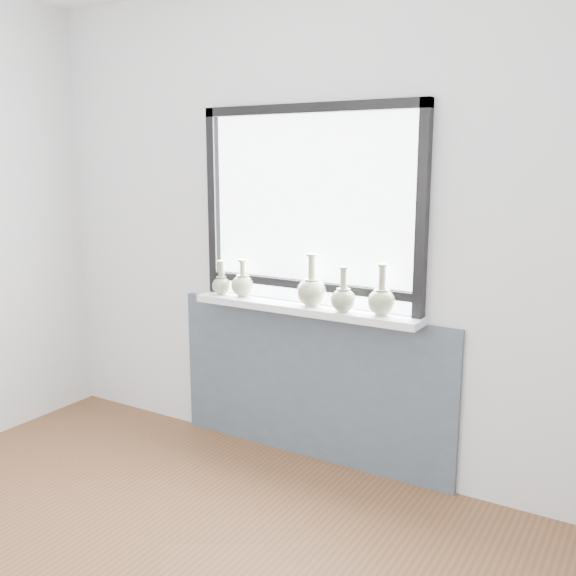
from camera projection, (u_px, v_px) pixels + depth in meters
The scene contains 9 objects.
back_wall at pixel (313, 229), 3.45m from camera, with size 3.60×0.02×2.60m, color silver.
apron_panel at pixel (309, 384), 3.59m from camera, with size 1.70×0.03×0.86m, color #485662.
windowsill at pixel (303, 309), 3.44m from camera, with size 1.32×0.18×0.04m, color white.
window at pixel (310, 203), 3.39m from camera, with size 1.30×0.06×1.05m.
vase_a at pixel (222, 284), 3.70m from camera, with size 0.11×0.11×0.20m.
vase_b at pixel (243, 284), 3.64m from camera, with size 0.14×0.14×0.21m.
vase_c at pixel (312, 290), 3.40m from camera, with size 0.16×0.16×0.28m.
vase_d at pixel (343, 298), 3.27m from camera, with size 0.13×0.13×0.23m.
vase_e at pixel (382, 300), 3.20m from camera, with size 0.14×0.14×0.26m.
Camera 1 is at (1.67, -1.20, 1.66)m, focal length 40.00 mm.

